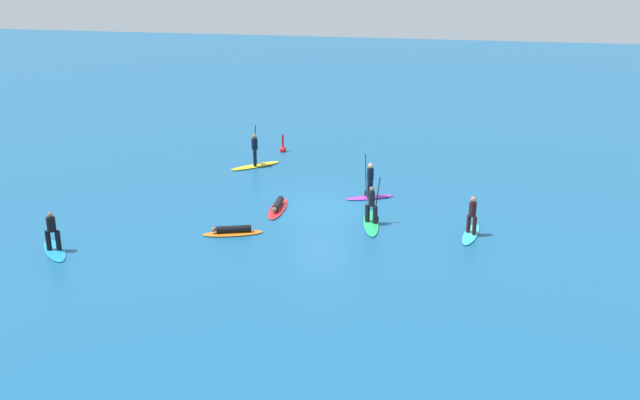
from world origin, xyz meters
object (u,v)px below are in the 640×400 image
Objects in this scene: surfer_on_teal_board at (471,225)px; surfer_on_blue_board at (53,240)px; surfer_on_red_board at (278,206)px; surfer_on_yellow_board at (255,159)px; surfer_on_green_board at (371,216)px; surfer_on_orange_board at (233,231)px; surfer_on_purple_board at (370,187)px; marker_buoy at (283,149)px.

surfer_on_blue_board is (-16.75, -4.77, 0.02)m from surfer_on_teal_board.
surfer_on_red_board is 6.92m from surfer_on_yellow_board.
surfer_on_green_board is (4.53, -1.05, 0.25)m from surfer_on_red_board.
surfer_on_red_board is 0.90× the size of surfer_on_green_board.
surfer_on_orange_board is 7.74m from surfer_on_purple_board.
surfer_on_purple_board is (-4.82, 3.91, 0.07)m from surfer_on_teal_board.
surfer_on_blue_board is 7.31m from surfer_on_orange_board.
surfer_on_teal_board is at bearing -113.73° from surfer_on_blue_board.
surfer_on_orange_board is (-1.21, -3.29, -0.01)m from surfer_on_red_board.
surfer_on_blue_board is 0.99× the size of surfer_on_purple_board.
surfer_on_orange_board is at bearing 22.67° from surfer_on_purple_board.
marker_buoy is at bearing 55.35° from surfer_on_teal_board.
surfer_on_green_board is at bearing 94.07° from surfer_on_teal_board.
surfer_on_yellow_board is 7.94m from surfer_on_purple_board.
surfer_on_yellow_board is 2.28× the size of marker_buoy.
surfer_on_blue_board is at bearing -110.48° from marker_buoy.
surfer_on_orange_board is 2.32× the size of marker_buoy.
surfer_on_green_board is at bearing -58.48° from marker_buoy.
surfer_on_blue_board reaches higher than surfer_on_red_board.
surfer_on_purple_board is at bearing -1.11° from surfer_on_green_board.
surfer_on_blue_board is at bearing -154.50° from surfer_on_yellow_board.
surfer_on_orange_board is at bearing -123.48° from surfer_on_yellow_board.
surfer_on_teal_board is 2.27× the size of marker_buoy.
surfer_on_purple_board is (5.29, 5.63, 0.42)m from surfer_on_orange_board.
surfer_on_yellow_board is at bearing -61.42° from surfer_on_blue_board.
surfer_on_yellow_board is at bearing 66.88° from surfer_on_teal_board.
surfer_on_red_board is 10.10m from surfer_on_blue_board.
surfer_on_blue_board is at bearing 116.87° from surfer_on_teal_board.
surfer_on_green_board is at bearing -87.96° from surfer_on_yellow_board.
surfer_on_orange_board is at bearing -104.92° from surfer_on_blue_board.
surfer_on_green_board is (-4.37, 0.53, -0.10)m from surfer_on_teal_board.
marker_buoy is (-6.46, 10.54, -0.21)m from surfer_on_green_board.
surfer_on_purple_board is at bearing 117.66° from surfer_on_red_board.
surfer_on_yellow_board reaches higher than surfer_on_red_board.
surfer_on_orange_board is (1.57, -9.62, -0.33)m from surfer_on_yellow_board.
marker_buoy is (-10.83, 11.07, -0.31)m from surfer_on_teal_board.
surfer_on_blue_board is 14.75m from surfer_on_purple_board.
surfer_on_red_board is 2.55× the size of marker_buoy.
surfer_on_blue_board is at bearing 11.97° from surfer_on_purple_board.
surfer_on_green_board is 12.37m from marker_buoy.
surfer_on_orange_board is 12.81m from marker_buoy.
surfer_on_teal_board is 17.42m from surfer_on_blue_board.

